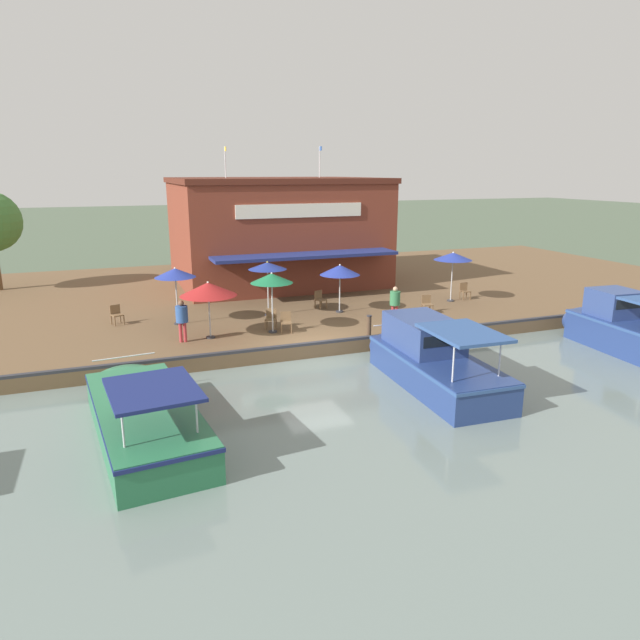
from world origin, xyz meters
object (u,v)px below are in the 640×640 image
object	(u,v)px
patio_umbrella_by_entrance	(267,266)
cafe_chair_facing_river	(286,321)
motorboat_far_downstream	(427,357)
patio_umbrella_near_quay_edge	(453,256)
patio_umbrella_far_corner	(340,270)
cafe_chair_back_row_seat	(465,290)
cafe_chair_mid_patio	(116,314)
cafe_chair_beside_entrance	(320,298)
person_at_quay_edge	(395,300)
motorboat_outer_channel	(141,410)
cafe_chair_far_corner_seat	(427,303)
person_near_entrance	(182,316)
mooring_post	(369,326)
waterfront_restaurant	(275,230)
patio_umbrella_mid_patio_left	(272,278)
patio_umbrella_mid_patio_right	(208,289)
motorboat_fourth_along	(616,327)
cafe_chair_under_first_umbrella	(271,318)
patio_umbrella_back_row	(175,273)

from	to	relation	value
patio_umbrella_by_entrance	cafe_chair_facing_river	bearing A→B (deg)	-1.62
motorboat_far_downstream	patio_umbrella_near_quay_edge	bearing A→B (deg)	142.33
patio_umbrella_far_corner	cafe_chair_back_row_seat	xyz separation A→B (m)	(-0.36, 7.21, -1.54)
cafe_chair_facing_river	cafe_chair_mid_patio	distance (m)	7.56
patio_umbrella_near_quay_edge	cafe_chair_beside_entrance	world-z (taller)	patio_umbrella_near_quay_edge
person_at_quay_edge	motorboat_outer_channel	size ratio (longest dim) A/B	0.20
cafe_chair_far_corner_seat	person_near_entrance	world-z (taller)	person_near_entrance
mooring_post	motorboat_far_downstream	bearing A→B (deg)	4.98
waterfront_restaurant	person_at_quay_edge	size ratio (longest dim) A/B	7.24
patio_umbrella_far_corner	patio_umbrella_mid_patio_left	xyz separation A→B (m)	(2.27, -3.94, 0.25)
patio_umbrella_mid_patio_right	person_at_quay_edge	distance (m)	8.13
patio_umbrella_mid_patio_right	patio_umbrella_mid_patio_left	xyz separation A→B (m)	(0.09, 2.56, 0.27)
cafe_chair_mid_patio	person_at_quay_edge	distance (m)	12.16
motorboat_fourth_along	waterfront_restaurant	bearing A→B (deg)	-149.48
cafe_chair_far_corner_seat	motorboat_fourth_along	world-z (taller)	motorboat_fourth_along
patio_umbrella_near_quay_edge	person_at_quay_edge	distance (m)	5.60
person_near_entrance	motorboat_outer_channel	xyz separation A→B (m)	(6.33, -2.01, -1.01)
cafe_chair_back_row_seat	cafe_chair_far_corner_seat	size ratio (longest dim) A/B	1.00
patio_umbrella_mid_patio_right	cafe_chair_under_first_umbrella	xyz separation A→B (m)	(-0.50, 2.66, -1.52)
patio_umbrella_by_entrance	motorboat_far_downstream	size ratio (longest dim) A/B	0.35
patio_umbrella_mid_patio_right	mooring_post	distance (m)	6.55
motorboat_fourth_along	patio_umbrella_near_quay_edge	bearing A→B (deg)	-159.77
patio_umbrella_far_corner	person_near_entrance	xyz separation A→B (m)	(2.35, -7.60, -0.98)
patio_umbrella_mid_patio_left	motorboat_far_downstream	size ratio (longest dim) A/B	0.35
patio_umbrella_near_quay_edge	mooring_post	bearing A→B (deg)	-56.89
cafe_chair_mid_patio	person_at_quay_edge	size ratio (longest dim) A/B	0.53
patio_umbrella_by_entrance	patio_umbrella_far_corner	size ratio (longest dim) A/B	1.10
cafe_chair_mid_patio	patio_umbrella_far_corner	bearing A→B (deg)	82.02
motorboat_fourth_along	person_near_entrance	bearing A→B (deg)	-107.24
mooring_post	patio_umbrella_mid_patio_right	bearing A→B (deg)	-108.81
cafe_chair_far_corner_seat	motorboat_outer_channel	xyz separation A→B (m)	(7.07, -13.38, -0.45)
person_near_entrance	cafe_chair_far_corner_seat	bearing A→B (deg)	93.71
patio_umbrella_back_row	cafe_chair_facing_river	distance (m)	5.26
cafe_chair_facing_river	motorboat_outer_channel	bearing A→B (deg)	-44.67
patio_umbrella_far_corner	cafe_chair_mid_patio	size ratio (longest dim) A/B	2.70
patio_umbrella_back_row	cafe_chair_under_first_umbrella	distance (m)	4.55
patio_umbrella_near_quay_edge	motorboat_fourth_along	size ratio (longest dim) A/B	0.45
person_at_quay_edge	person_near_entrance	bearing A→B (deg)	-91.40
cafe_chair_mid_patio	motorboat_fourth_along	distance (m)	21.01
cafe_chair_facing_river	motorboat_far_downstream	xyz separation A→B (m)	(5.70, 3.27, -0.19)
waterfront_restaurant	cafe_chair_facing_river	distance (m)	11.85
person_near_entrance	motorboat_outer_channel	size ratio (longest dim) A/B	0.21
motorboat_outer_channel	mooring_post	world-z (taller)	motorboat_outer_channel
patio_umbrella_back_row	cafe_chair_facing_river	xyz separation A→B (m)	(2.88, 4.03, -1.78)
cafe_chair_facing_river	patio_umbrella_far_corner	bearing A→B (deg)	125.32
cafe_chair_mid_patio	cafe_chair_facing_river	bearing A→B (deg)	59.71
waterfront_restaurant	patio_umbrella_mid_patio_left	size ratio (longest dim) A/B	4.61
patio_umbrella_back_row	cafe_chair_beside_entrance	size ratio (longest dim) A/B	2.95
motorboat_outer_channel	motorboat_far_downstream	xyz separation A→B (m)	(-0.57, 9.47, 0.26)
patio_umbrella_mid_patio_right	patio_umbrella_near_quay_edge	world-z (taller)	patio_umbrella_near_quay_edge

